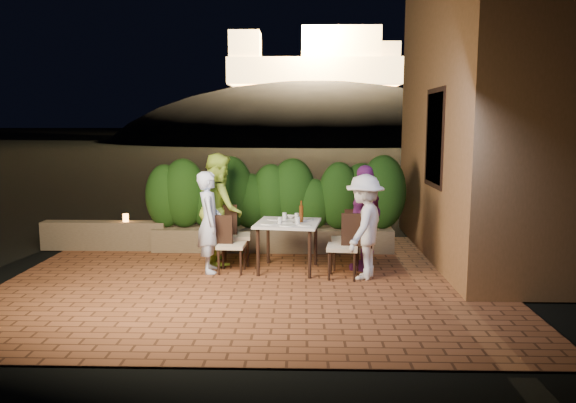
{
  "coord_description": "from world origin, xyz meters",
  "views": [
    {
      "loc": [
        0.73,
        -7.4,
        2.25
      ],
      "look_at": [
        0.5,
        1.05,
        1.05
      ],
      "focal_mm": 35.0,
      "sensor_mm": 36.0,
      "label": 1
    }
  ],
  "objects_px": {
    "chair_right_front": "(343,246)",
    "diner_green": "(220,208)",
    "chair_right_back": "(346,239)",
    "parapet_lamp": "(126,218)",
    "bowl": "(290,217)",
    "chair_left_back": "(236,235)",
    "chair_left_front": "(231,244)",
    "diner_purple": "(365,218)",
    "beer_bottle": "(301,211)",
    "diner_white": "(364,227)",
    "diner_blue": "(209,222)",
    "dining_table": "(288,246)"
  },
  "relations": [
    {
      "from": "diner_white",
      "to": "chair_left_back",
      "type": "bearing_deg",
      "value": -87.89
    },
    {
      "from": "chair_right_front",
      "to": "chair_left_back",
      "type": "bearing_deg",
      "value": -17.71
    },
    {
      "from": "chair_left_back",
      "to": "diner_purple",
      "type": "height_order",
      "value": "diner_purple"
    },
    {
      "from": "diner_green",
      "to": "dining_table",
      "type": "bearing_deg",
      "value": -127.8
    },
    {
      "from": "chair_right_back",
      "to": "parapet_lamp",
      "type": "height_order",
      "value": "chair_right_back"
    },
    {
      "from": "beer_bottle",
      "to": "bowl",
      "type": "relative_size",
      "value": 1.86
    },
    {
      "from": "beer_bottle",
      "to": "chair_right_back",
      "type": "relative_size",
      "value": 0.35
    },
    {
      "from": "chair_left_front",
      "to": "parapet_lamp",
      "type": "distance_m",
      "value": 2.55
    },
    {
      "from": "chair_right_back",
      "to": "parapet_lamp",
      "type": "relative_size",
      "value": 6.61
    },
    {
      "from": "chair_left_front",
      "to": "chair_left_back",
      "type": "height_order",
      "value": "chair_left_back"
    },
    {
      "from": "diner_blue",
      "to": "chair_left_front",
      "type": "bearing_deg",
      "value": -106.62
    },
    {
      "from": "chair_right_front",
      "to": "parapet_lamp",
      "type": "bearing_deg",
      "value": -18.26
    },
    {
      "from": "diner_green",
      "to": "chair_left_back",
      "type": "bearing_deg",
      "value": -124.78
    },
    {
      "from": "chair_right_front",
      "to": "diner_purple",
      "type": "relative_size",
      "value": 0.59
    },
    {
      "from": "bowl",
      "to": "chair_right_back",
      "type": "bearing_deg",
      "value": -12.3
    },
    {
      "from": "dining_table",
      "to": "chair_left_back",
      "type": "bearing_deg",
      "value": 156.65
    },
    {
      "from": "beer_bottle",
      "to": "chair_left_back",
      "type": "relative_size",
      "value": 0.34
    },
    {
      "from": "beer_bottle",
      "to": "diner_white",
      "type": "relative_size",
      "value": 0.22
    },
    {
      "from": "diner_green",
      "to": "chair_right_front",
      "type": "bearing_deg",
      "value": -129.2
    },
    {
      "from": "bowl",
      "to": "diner_blue",
      "type": "height_order",
      "value": "diner_blue"
    },
    {
      "from": "chair_left_front",
      "to": "chair_right_front",
      "type": "height_order",
      "value": "chair_right_front"
    },
    {
      "from": "chair_right_front",
      "to": "dining_table",
      "type": "bearing_deg",
      "value": -18.89
    },
    {
      "from": "dining_table",
      "to": "diner_green",
      "type": "height_order",
      "value": "diner_green"
    },
    {
      "from": "chair_left_front",
      "to": "diner_purple",
      "type": "height_order",
      "value": "diner_purple"
    },
    {
      "from": "chair_left_back",
      "to": "diner_green",
      "type": "height_order",
      "value": "diner_green"
    },
    {
      "from": "bowl",
      "to": "diner_white",
      "type": "height_order",
      "value": "diner_white"
    },
    {
      "from": "chair_right_back",
      "to": "diner_purple",
      "type": "bearing_deg",
      "value": 170.46
    },
    {
      "from": "bowl",
      "to": "parapet_lamp",
      "type": "height_order",
      "value": "bowl"
    },
    {
      "from": "diner_blue",
      "to": "diner_purple",
      "type": "relative_size",
      "value": 0.95
    },
    {
      "from": "diner_blue",
      "to": "diner_white",
      "type": "height_order",
      "value": "diner_blue"
    },
    {
      "from": "diner_white",
      "to": "chair_right_front",
      "type": "bearing_deg",
      "value": -67.87
    },
    {
      "from": "diner_white",
      "to": "diner_blue",
      "type": "bearing_deg",
      "value": -73.98
    },
    {
      "from": "bowl",
      "to": "chair_left_back",
      "type": "bearing_deg",
      "value": 178.39
    },
    {
      "from": "beer_bottle",
      "to": "bowl",
      "type": "xyz_separation_m",
      "value": [
        -0.18,
        0.33,
        -0.14
      ]
    },
    {
      "from": "chair_left_back",
      "to": "bowl",
      "type": "bearing_deg",
      "value": -6.36
    },
    {
      "from": "chair_left_front",
      "to": "chair_right_front",
      "type": "distance_m",
      "value": 1.67
    },
    {
      "from": "diner_blue",
      "to": "parapet_lamp",
      "type": "xyz_separation_m",
      "value": [
        -1.73,
        1.45,
        -0.19
      ]
    },
    {
      "from": "bowl",
      "to": "chair_right_front",
      "type": "relative_size",
      "value": 0.19
    },
    {
      "from": "diner_purple",
      "to": "parapet_lamp",
      "type": "bearing_deg",
      "value": -76.0
    },
    {
      "from": "bowl",
      "to": "chair_right_front",
      "type": "distance_m",
      "value": 1.11
    },
    {
      "from": "bowl",
      "to": "parapet_lamp",
      "type": "distance_m",
      "value": 3.11
    },
    {
      "from": "beer_bottle",
      "to": "chair_right_back",
      "type": "bearing_deg",
      "value": 11.64
    },
    {
      "from": "chair_right_front",
      "to": "chair_left_front",
      "type": "bearing_deg",
      "value": -1.81
    },
    {
      "from": "chair_right_back",
      "to": "diner_purple",
      "type": "distance_m",
      "value": 0.45
    },
    {
      "from": "chair_right_front",
      "to": "diner_green",
      "type": "height_order",
      "value": "diner_green"
    },
    {
      "from": "beer_bottle",
      "to": "diner_purple",
      "type": "distance_m",
      "value": 0.99
    },
    {
      "from": "diner_white",
      "to": "parapet_lamp",
      "type": "relative_size",
      "value": 10.82
    },
    {
      "from": "beer_bottle",
      "to": "chair_right_back",
      "type": "height_order",
      "value": "beer_bottle"
    },
    {
      "from": "bowl",
      "to": "chair_left_front",
      "type": "distance_m",
      "value": 1.04
    },
    {
      "from": "chair_left_back",
      "to": "chair_right_front",
      "type": "distance_m",
      "value": 1.8
    }
  ]
}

